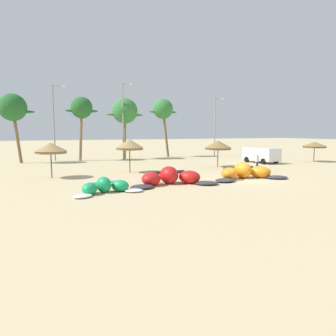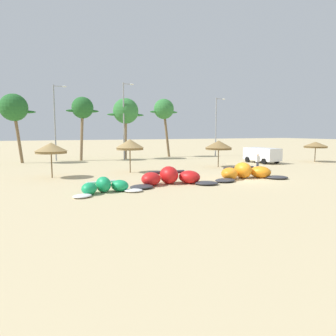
% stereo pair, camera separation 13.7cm
% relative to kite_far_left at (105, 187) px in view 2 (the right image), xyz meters
% --- Properties ---
extents(ground_plane, '(260.00, 260.00, 0.00)m').
position_rel_kite_far_left_xyz_m(ground_plane, '(11.35, 0.92, -0.38)').
color(ground_plane, '#C6B284').
extents(kite_far_left, '(4.68, 2.46, 1.00)m').
position_rel_kite_far_left_xyz_m(kite_far_left, '(0.00, 0.00, 0.00)').
color(kite_far_left, white).
rests_on(kite_far_left, ground).
extents(kite_left, '(6.84, 3.45, 1.29)m').
position_rel_kite_far_left_xyz_m(kite_left, '(5.10, 1.23, 0.11)').
color(kite_left, '#333338').
rests_on(kite_left, ground).
extents(kite_left_of_center, '(6.85, 3.43, 1.31)m').
position_rel_kite_far_left_xyz_m(kite_left_of_center, '(11.85, 1.32, 0.12)').
color(kite_left_of_center, '#333338').
rests_on(kite_left_of_center, ground).
extents(beach_umbrella_near_van, '(2.63, 2.63, 2.93)m').
position_rel_kite_far_left_xyz_m(beach_umbrella_near_van, '(-2.48, 8.32, 2.10)').
color(beach_umbrella_near_van, brown).
rests_on(beach_umbrella_near_van, ground).
extents(beach_umbrella_middle, '(2.62, 2.62, 3.13)m').
position_rel_kite_far_left_xyz_m(beach_umbrella_middle, '(4.47, 8.90, 2.25)').
color(beach_umbrella_middle, brown).
rests_on(beach_umbrella_middle, ground).
extents(beach_umbrella_near_palms, '(2.92, 2.92, 2.87)m').
position_rel_kite_far_left_xyz_m(beach_umbrella_near_palms, '(14.62, 9.52, 2.00)').
color(beach_umbrella_near_palms, brown).
rests_on(beach_umbrella_near_palms, ground).
extents(beach_umbrella_outermost, '(2.93, 2.93, 2.55)m').
position_rel_kite_far_left_xyz_m(beach_umbrella_outermost, '(29.17, 9.55, 1.79)').
color(beach_umbrella_outermost, brown).
rests_on(beach_umbrella_outermost, ground).
extents(parked_van, '(2.41, 4.74, 1.84)m').
position_rel_kite_far_left_xyz_m(parked_van, '(22.06, 11.34, 0.71)').
color(parked_van, white).
rests_on(parked_van, ground).
extents(person_near_kites, '(0.36, 0.24, 1.62)m').
position_rel_kite_far_left_xyz_m(person_near_kites, '(16.43, 5.29, 0.44)').
color(person_near_kites, '#383842').
rests_on(person_near_kites, ground).
extents(palm_leftmost, '(4.89, 3.26, 8.33)m').
position_rel_kite_far_left_xyz_m(palm_leftmost, '(-5.42, 23.22, 6.23)').
color(palm_leftmost, brown).
rests_on(palm_leftmost, ground).
extents(palm_left, '(4.22, 2.82, 8.35)m').
position_rel_kite_far_left_xyz_m(palm_left, '(2.69, 23.53, 6.41)').
color(palm_left, '#7F6647').
rests_on(palm_left, ground).
extents(palm_left_of_gap, '(5.26, 3.51, 8.42)m').
position_rel_kite_far_left_xyz_m(palm_left_of_gap, '(8.56, 23.56, 6.21)').
color(palm_left_of_gap, '#7F6647').
rests_on(palm_left_of_gap, ground).
extents(palm_center_left, '(4.51, 3.01, 8.70)m').
position_rel_kite_far_left_xyz_m(palm_center_left, '(14.88, 24.81, 6.69)').
color(palm_center_left, brown).
rests_on(palm_center_left, ground).
extents(lamppost_west, '(1.74, 0.24, 9.83)m').
position_rel_kite_far_left_xyz_m(lamppost_west, '(-0.58, 24.65, 5.07)').
color(lamppost_west, gray).
rests_on(lamppost_west, ground).
extents(lamppost_west_center, '(1.55, 0.24, 10.27)m').
position_rel_kite_far_left_xyz_m(lamppost_west_center, '(7.93, 22.13, 5.28)').
color(lamppost_west_center, gray).
rests_on(lamppost_west_center, ground).
extents(lamppost_east_center, '(1.73, 0.24, 9.08)m').
position_rel_kite_far_left_xyz_m(lamppost_east_center, '(23.23, 23.28, 4.69)').
color(lamppost_east_center, gray).
rests_on(lamppost_east_center, ground).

